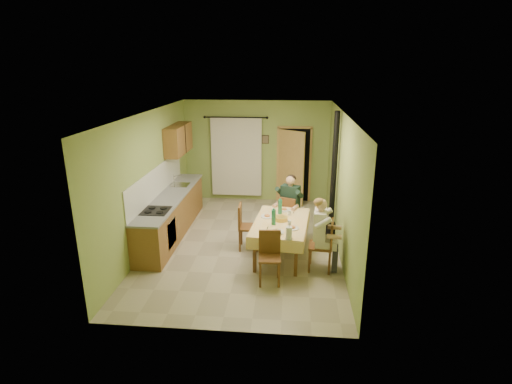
# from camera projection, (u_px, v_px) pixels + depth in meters

# --- Properties ---
(floor) EXTENTS (4.00, 6.00, 0.01)m
(floor) POSITION_uv_depth(u_px,v_px,m) (244.00, 243.00, 8.68)
(floor) COLOR tan
(floor) RESTS_ON ground
(room_shell) EXTENTS (4.04, 6.04, 2.82)m
(room_shell) POSITION_uv_depth(u_px,v_px,m) (243.00, 162.00, 8.12)
(room_shell) COLOR #90A856
(room_shell) RESTS_ON ground
(kitchen_run) EXTENTS (0.64, 3.64, 1.56)m
(kitchen_run) POSITION_uv_depth(u_px,v_px,m) (172.00, 214.00, 9.06)
(kitchen_run) COLOR brown
(kitchen_run) RESTS_ON ground
(upper_cabinets) EXTENTS (0.35, 1.40, 0.70)m
(upper_cabinets) POSITION_uv_depth(u_px,v_px,m) (178.00, 139.00, 9.85)
(upper_cabinets) COLOR brown
(upper_cabinets) RESTS_ON room_shell
(curtain) EXTENTS (1.70, 0.07, 2.22)m
(curtain) POSITION_uv_depth(u_px,v_px,m) (236.00, 157.00, 11.09)
(curtain) COLOR black
(curtain) RESTS_ON ground
(doorway) EXTENTS (0.96, 0.52, 2.15)m
(doorway) POSITION_uv_depth(u_px,v_px,m) (293.00, 166.00, 10.98)
(doorway) COLOR black
(doorway) RESTS_ON ground
(dining_table) EXTENTS (1.21, 1.82, 0.76)m
(dining_table) POSITION_uv_depth(u_px,v_px,m) (280.00, 239.00, 7.98)
(dining_table) COLOR #F1C67B
(dining_table) RESTS_ON ground
(tableware) EXTENTS (0.76, 1.64, 0.33)m
(tableware) POSITION_uv_depth(u_px,v_px,m) (281.00, 220.00, 7.75)
(tableware) COLOR white
(tableware) RESTS_ON dining_table
(chair_far) EXTENTS (0.52, 0.52, 0.96)m
(chair_far) POSITION_uv_depth(u_px,v_px,m) (289.00, 224.00, 8.97)
(chair_far) COLOR brown
(chair_far) RESTS_ON ground
(chair_near) EXTENTS (0.41, 0.41, 0.94)m
(chair_near) POSITION_uv_depth(u_px,v_px,m) (269.00, 267.00, 7.06)
(chair_near) COLOR brown
(chair_near) RESTS_ON ground
(chair_right) EXTENTS (0.47, 0.47, 0.99)m
(chair_right) POSITION_uv_depth(u_px,v_px,m) (321.00, 255.00, 7.51)
(chair_right) COLOR brown
(chair_right) RESTS_ON ground
(chair_left) EXTENTS (0.42, 0.42, 0.97)m
(chair_left) POSITION_uv_depth(u_px,v_px,m) (248.00, 235.00, 8.37)
(chair_left) COLOR brown
(chair_left) RESTS_ON ground
(man_far) EXTENTS (0.65, 0.59, 1.39)m
(man_far) POSITION_uv_depth(u_px,v_px,m) (290.00, 199.00, 8.81)
(man_far) COLOR #192D23
(man_far) RESTS_ON chair_far
(man_right) EXTENTS (0.50, 0.61, 1.39)m
(man_right) POSITION_uv_depth(u_px,v_px,m) (322.00, 226.00, 7.33)
(man_right) COLOR silver
(man_right) RESTS_ON chair_right
(stove_flue) EXTENTS (0.24, 0.24, 2.80)m
(stove_flue) POSITION_uv_depth(u_px,v_px,m) (333.00, 193.00, 8.77)
(stove_flue) COLOR black
(stove_flue) RESTS_ON ground
(picture_back) EXTENTS (0.19, 0.03, 0.23)m
(picture_back) POSITION_uv_depth(u_px,v_px,m) (265.00, 139.00, 10.94)
(picture_back) COLOR black
(picture_back) RESTS_ON room_shell
(picture_right) EXTENTS (0.03, 0.31, 0.21)m
(picture_right) POSITION_uv_depth(u_px,v_px,m) (335.00, 150.00, 9.08)
(picture_right) COLOR brown
(picture_right) RESTS_ON room_shell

